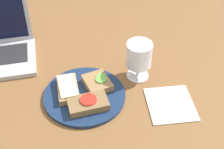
# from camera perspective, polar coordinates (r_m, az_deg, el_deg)

# --- Properties ---
(wooden_table) EXTENTS (1.40, 1.40, 0.03)m
(wooden_table) POSITION_cam_1_polar(r_m,az_deg,el_deg) (1.03, -2.77, -2.57)
(wooden_table) COLOR brown
(wooden_table) RESTS_ON ground
(plate) EXTENTS (0.26, 0.26, 0.01)m
(plate) POSITION_cam_1_polar(r_m,az_deg,el_deg) (0.98, -5.04, -3.83)
(plate) COLOR navy
(plate) RESTS_ON wooden_table
(sandwich_with_cucumber) EXTENTS (0.09, 0.11, 0.03)m
(sandwich_with_cucumber) POSITION_cam_1_polar(r_m,az_deg,el_deg) (1.00, -2.77, -1.50)
(sandwich_with_cucumber) COLOR #937047
(sandwich_with_cucumber) RESTS_ON plate
(sandwich_with_cheese) EXTENTS (0.06, 0.12, 0.03)m
(sandwich_with_cheese) POSITION_cam_1_polar(r_m,az_deg,el_deg) (0.99, -8.09, -2.51)
(sandwich_with_cheese) COLOR #A88456
(sandwich_with_cheese) RESTS_ON plate
(sandwich_with_tomato) EXTENTS (0.12, 0.08, 0.03)m
(sandwich_with_tomato) POSITION_cam_1_polar(r_m,az_deg,el_deg) (0.93, -4.40, -5.32)
(sandwich_with_tomato) COLOR brown
(sandwich_with_tomato) RESTS_ON plate
(wine_glass) EXTENTS (0.08, 0.08, 0.13)m
(wine_glass) POSITION_cam_1_polar(r_m,az_deg,el_deg) (1.00, 4.94, 3.31)
(wine_glass) COLOR white
(wine_glass) RESTS_ON wooden_table
(napkin) EXTENTS (0.15, 0.16, 0.00)m
(napkin) POSITION_cam_1_polar(r_m,az_deg,el_deg) (0.98, 10.64, -5.36)
(napkin) COLOR white
(napkin) RESTS_ON wooden_table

